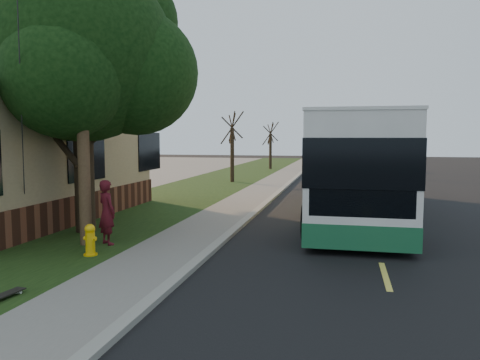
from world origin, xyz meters
name	(u,v)px	position (x,y,z in m)	size (l,w,h in m)	color
ground	(197,265)	(0.00, 0.00, 0.00)	(120.00, 120.00, 0.00)	black
road	(364,205)	(4.00, 10.00, 0.01)	(8.00, 80.00, 0.01)	black
curb	(268,201)	(0.00, 10.00, 0.06)	(0.25, 80.00, 0.12)	gray
sidewalk	(245,201)	(-1.00, 10.00, 0.04)	(2.00, 80.00, 0.08)	slate
grass_verge	(169,199)	(-4.50, 10.00, 0.04)	(5.00, 80.00, 0.07)	black
fire_hydrant	(90,240)	(-2.60, 0.00, 0.43)	(0.32, 0.32, 0.74)	yellow
utility_pole	(80,64)	(-3.31, 0.99, 4.63)	(2.86, 3.21, 9.07)	#473321
leafy_tree	(84,54)	(-4.17, 2.65, 5.17)	(6.30, 6.00, 7.80)	black
bare_tree_near	(232,148)	(-3.50, 18.00, 2.15)	(1.38, 1.21, 4.31)	black
bare_tree_far	(270,146)	(-3.00, 30.00, 2.00)	(1.38, 1.21, 4.03)	black
traffic_signal	(315,133)	(0.50, 34.00, 3.16)	(0.18, 0.22, 5.50)	#2D2D30
transit_bus	(355,163)	(3.55, 7.76, 1.87)	(3.00, 13.00, 3.51)	silver
skateboarder	(107,212)	(-2.76, 1.12, 0.90)	(0.61, 0.40, 1.66)	#4B0F17
skateboard_main	(3,296)	(-2.50, -2.99, 0.13)	(0.30, 0.84, 0.08)	black
dumpster	(52,185)	(-9.12, 8.11, 0.75)	(1.66, 1.34, 1.42)	black
distant_car	(353,160)	(3.95, 31.81, 0.84)	(1.99, 4.94, 1.68)	black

